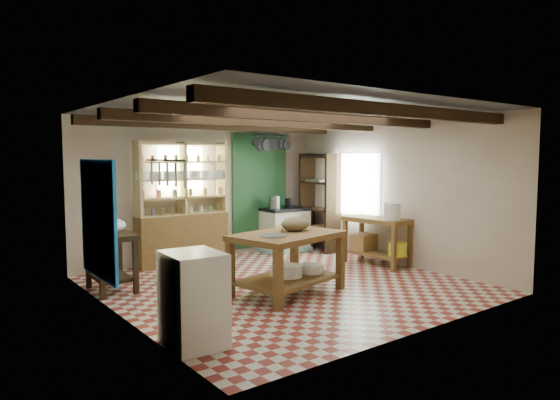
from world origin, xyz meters
TOP-DOWN VIEW (x-y plane):
  - floor at (0.00, 0.00)m, footprint 5.00×5.00m
  - ceiling at (0.00, 0.00)m, footprint 5.00×5.00m
  - wall_back at (0.00, 2.50)m, footprint 5.00×0.04m
  - wall_front at (0.00, -2.50)m, footprint 5.00×0.04m
  - wall_left at (-2.50, 0.00)m, footprint 0.04×5.00m
  - wall_right at (2.50, 0.00)m, footprint 0.04×5.00m
  - ceiling_beams at (0.00, 0.00)m, footprint 5.00×3.80m
  - blue_wall_patch at (-2.47, 0.90)m, footprint 0.04×1.40m
  - green_wall_patch at (1.25, 2.47)m, footprint 1.30×0.04m
  - window_back at (-0.50, 2.48)m, footprint 0.90×0.02m
  - window_right at (2.48, 1.00)m, footprint 0.02×1.30m
  - utensil_rail at (-2.44, -1.20)m, footprint 0.06×0.90m
  - pot_rack at (1.25, 2.05)m, footprint 0.86×0.12m
  - shelving_unit at (-0.55, 2.31)m, footprint 1.70×0.34m
  - tall_rack at (2.28, 1.80)m, footprint 0.40×0.86m
  - work_table at (-0.25, -0.38)m, footprint 1.70×1.31m
  - stove at (1.65, 2.15)m, footprint 0.93×0.64m
  - prep_table at (-2.20, 1.24)m, footprint 0.60×0.85m
  - white_cabinet at (-2.22, -1.35)m, footprint 0.57×0.68m
  - right_counter at (2.18, 0.14)m, footprint 0.69×1.23m
  - cat at (-0.02, -0.28)m, footprint 0.55×0.49m
  - steel_tray at (-0.58, -0.50)m, footprint 0.43×0.43m
  - basin_large at (-0.21, -0.32)m, footprint 0.54×0.54m
  - basin_small at (0.21, -0.38)m, footprint 0.42×0.42m
  - kettle_left at (1.40, 2.16)m, footprint 0.22×0.22m
  - kettle_right at (1.75, 2.15)m, footprint 0.15×0.15m
  - enamel_bowl at (-2.20, 1.24)m, footprint 0.44×0.44m
  - white_bucket at (2.16, -0.21)m, footprint 0.32×0.32m
  - wicker_basket at (2.15, 0.44)m, footprint 0.45×0.37m
  - yellow_tub at (2.22, -0.31)m, footprint 0.34×0.34m

SIDE VIEW (x-z plane):
  - floor at x=0.00m, z-range -0.02..0.00m
  - basin_small at x=0.21m, z-range 0.23..0.35m
  - basin_large at x=-0.21m, z-range 0.23..0.39m
  - yellow_tub at x=2.22m, z-range 0.22..0.46m
  - wicker_basket at x=2.15m, z-range 0.22..0.52m
  - prep_table at x=-2.20m, z-range 0.00..0.84m
  - right_counter at x=2.18m, z-range 0.00..0.85m
  - work_table at x=-0.25m, z-range 0.00..0.86m
  - stove at x=1.65m, z-range 0.00..0.89m
  - white_cabinet at x=-2.22m, z-range 0.00..0.97m
  - steel_tray at x=-0.58m, z-range 0.86..0.88m
  - enamel_bowl at x=-2.20m, z-range 0.84..1.06m
  - cat at x=-0.02m, z-range 0.86..1.07m
  - kettle_right at x=1.75m, z-range 0.89..1.08m
  - white_bucket at x=2.16m, z-range 0.85..1.14m
  - tall_rack at x=2.28m, z-range 0.00..2.00m
  - kettle_left at x=1.40m, z-range 0.89..1.14m
  - blue_wall_patch at x=-2.47m, z-range 0.30..1.90m
  - shelving_unit at x=-0.55m, z-range 0.00..2.20m
  - green_wall_patch at x=1.25m, z-range 0.10..2.40m
  - wall_back at x=0.00m, z-range 0.00..2.60m
  - wall_front at x=0.00m, z-range 0.00..2.60m
  - wall_left at x=-2.50m, z-range 0.00..2.60m
  - wall_right at x=2.50m, z-range 0.00..2.60m
  - window_right at x=2.48m, z-range 0.80..2.00m
  - window_back at x=-0.50m, z-range 1.30..2.10m
  - utensil_rail at x=-2.44m, z-range 1.64..1.92m
  - pot_rack at x=1.25m, z-range 2.00..2.36m
  - ceiling_beams at x=0.00m, z-range 2.40..2.56m
  - ceiling at x=0.00m, z-range 2.59..2.61m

